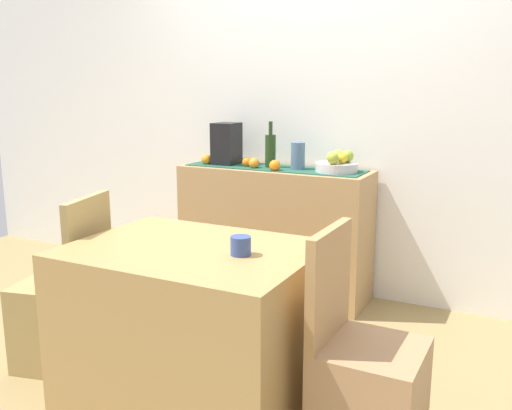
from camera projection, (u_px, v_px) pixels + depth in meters
ground_plane at (240, 355)px, 3.07m from camera, size 6.40×6.40×0.02m
room_wall_rear at (321, 98)px, 3.81m from camera, size 6.40×0.06×2.70m
sideboard_console at (274, 232)px, 3.88m from camera, size 1.31×0.42×0.89m
table_runner at (275, 168)px, 3.78m from camera, size 1.23×0.32×0.01m
fruit_bowl at (336, 167)px, 3.58m from camera, size 0.27×0.27×0.06m
apple_front at (342, 158)px, 3.54m from camera, size 0.07×0.07×0.07m
apple_left at (338, 156)px, 3.65m from camera, size 0.07×0.07×0.07m
apple_center at (333, 158)px, 3.50m from camera, size 0.08×0.08×0.08m
apple_upper at (347, 156)px, 3.59m from camera, size 0.08×0.08×0.08m
apple_right at (332, 157)px, 3.57m from camera, size 0.07×0.07×0.07m
wine_bottle at (270, 150)px, 3.77m from camera, size 0.07×0.07×0.31m
coffee_maker at (226, 144)px, 3.92m from camera, size 0.16×0.18×0.29m
ceramic_vase at (298, 156)px, 3.69m from camera, size 0.09×0.09×0.18m
orange_loose_mid at (207, 160)px, 3.94m from camera, size 0.07×0.07×0.07m
orange_loose_far at (247, 162)px, 3.83m from camera, size 0.07×0.07×0.07m
orange_loose_near_bowl at (275, 166)px, 3.65m from camera, size 0.07×0.07×0.07m
orange_loose_end at (254, 163)px, 3.76m from camera, size 0.07×0.07×0.07m
dining_table at (194, 326)px, 2.54m from camera, size 1.07×0.80×0.74m
coffee_cup at (241, 246)px, 2.34m from camera, size 0.09×0.09×0.08m
chair_near_window at (65, 315)px, 2.92m from camera, size 0.48×0.48×0.90m
chair_by_corner at (365, 389)px, 2.21m from camera, size 0.41×0.41×0.90m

